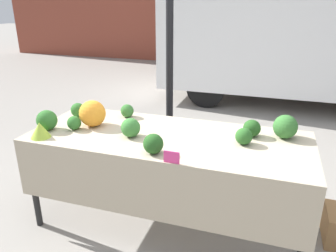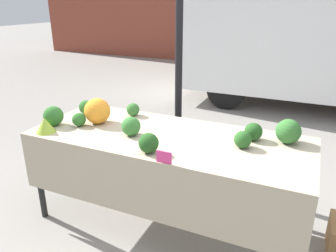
{
  "view_description": "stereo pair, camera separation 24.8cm",
  "coord_description": "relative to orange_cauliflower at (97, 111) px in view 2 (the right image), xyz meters",
  "views": [
    {
      "loc": [
        0.72,
        -2.2,
        1.77
      ],
      "look_at": [
        0.0,
        0.0,
        0.87
      ],
      "focal_mm": 35.0,
      "sensor_mm": 36.0,
      "label": 1
    },
    {
      "loc": [
        0.95,
        -2.11,
        1.77
      ],
      "look_at": [
        0.0,
        0.0,
        0.87
      ],
      "focal_mm": 35.0,
      "sensor_mm": 36.0,
      "label": 2
    }
  ],
  "objects": [
    {
      "name": "broccoli_head_1",
      "position": [
        -0.24,
        0.16,
        -0.05
      ],
      "size": [
        0.13,
        0.13,
        0.13
      ],
      "color": "#2D6628",
      "rests_on": "market_table"
    },
    {
      "name": "orange_cauliflower",
      "position": [
        0.0,
        0.0,
        0.0
      ],
      "size": [
        0.22,
        0.22,
        0.22
      ],
      "color": "orange",
      "rests_on": "market_table"
    },
    {
      "name": "broccoli_head_0",
      "position": [
        1.26,
        0.18,
        -0.04
      ],
      "size": [
        0.13,
        0.13,
        0.13
      ],
      "color": "#23511E",
      "rests_on": "market_table"
    },
    {
      "name": "broccoli_head_5",
      "position": [
        -0.1,
        -0.12,
        -0.05
      ],
      "size": [
        0.11,
        0.11,
        0.11
      ],
      "color": "#2D6628",
      "rests_on": "market_table"
    },
    {
      "name": "broccoli_head_6",
      "position": [
        1.22,
        0.01,
        -0.05
      ],
      "size": [
        0.12,
        0.12,
        0.12
      ],
      "color": "#285B23",
      "rests_on": "market_table"
    },
    {
      "name": "broccoli_head_2",
      "position": [
        -0.3,
        -0.19,
        -0.03
      ],
      "size": [
        0.16,
        0.16,
        0.16
      ],
      "color": "#2D6628",
      "rests_on": "market_table"
    },
    {
      "name": "ground_plane",
      "position": [
        0.65,
        -0.01,
        -0.9
      ],
      "size": [
        40.0,
        40.0,
        0.0
      ],
      "primitive_type": "plane",
      "color": "gray"
    },
    {
      "name": "market_table",
      "position": [
        0.65,
        -0.07,
        -0.2
      ],
      "size": [
        2.15,
        0.87,
        0.79
      ],
      "color": "tan",
      "rests_on": "ground_plane"
    },
    {
      "name": "price_sign",
      "position": [
        0.81,
        -0.43,
        -0.07
      ],
      "size": [
        0.11,
        0.01,
        0.08
      ],
      "color": "#E53D84",
      "rests_on": "market_table"
    },
    {
      "name": "romanesco_head",
      "position": [
        -0.25,
        -0.34,
        -0.05
      ],
      "size": [
        0.15,
        0.15,
        0.12
      ],
      "color": "#93B238",
      "rests_on": "market_table"
    },
    {
      "name": "broccoli_head_8",
      "position": [
        0.39,
        -0.12,
        -0.03
      ],
      "size": [
        0.15,
        0.15,
        0.15
      ],
      "color": "#387533",
      "rests_on": "market_table"
    },
    {
      "name": "broccoli_head_3",
      "position": [
        0.65,
        -0.33,
        -0.04
      ],
      "size": [
        0.14,
        0.14,
        0.14
      ],
      "color": "#23511E",
      "rests_on": "market_table"
    },
    {
      "name": "broccoli_head_7",
      "position": [
        1.5,
        0.22,
        -0.02
      ],
      "size": [
        0.18,
        0.18,
        0.18
      ],
      "color": "#336B2D",
      "rests_on": "market_table"
    },
    {
      "name": "tent_pole",
      "position": [
        0.41,
        0.77,
        0.37
      ],
      "size": [
        0.07,
        0.07,
        2.55
      ],
      "color": "black",
      "rests_on": "ground_plane"
    },
    {
      "name": "broccoli_head_4",
      "position": [
        0.18,
        0.29,
        -0.05
      ],
      "size": [
        0.12,
        0.12,
        0.12
      ],
      "color": "#336B2D",
      "rests_on": "market_table"
    }
  ]
}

